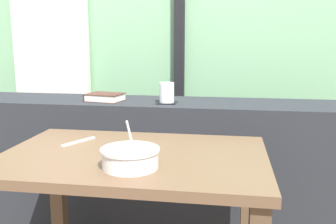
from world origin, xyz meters
TOP-DOWN VIEW (x-y plane):
  - curtain_left_panel at (-0.88, 1.17)m, footprint 0.56×0.06m
  - window_divider_post at (0.05, 1.20)m, footprint 0.07×0.05m
  - dark_console_ledge at (0.00, 0.55)m, footprint 2.80×0.39m
  - breakfast_table at (0.05, -0.12)m, footprint 0.99×0.65m
  - coaster_square at (0.08, 0.49)m, footprint 0.10×0.10m
  - juice_glass at (0.08, 0.49)m, footprint 0.08×0.08m
  - closed_book at (-0.27, 0.51)m, footprint 0.21×0.17m
  - soup_bowl at (0.08, -0.27)m, footprint 0.20×0.20m
  - fork_utensil at (-0.21, -0.00)m, footprint 0.09×0.16m

SIDE VIEW (x-z plane):
  - dark_console_ledge at x=0.00m, z-range 0.00..0.79m
  - breakfast_table at x=0.05m, z-range 0.23..0.92m
  - fork_utensil at x=-0.21m, z-range 0.70..0.70m
  - soup_bowl at x=0.08m, z-range 0.65..0.81m
  - coaster_square at x=0.08m, z-range 0.79..0.79m
  - closed_book at x=-0.27m, z-range 0.79..0.83m
  - juice_glass at x=0.08m, z-range 0.79..0.89m
  - curtain_left_panel at x=-0.88m, z-range 0.00..2.50m
  - window_divider_post at x=0.05m, z-range 0.00..2.60m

